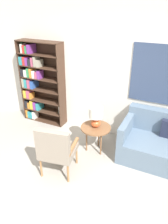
# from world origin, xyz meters

# --- Properties ---
(ground_plane) EXTENTS (14.00, 14.00, 0.00)m
(ground_plane) POSITION_xyz_m (0.00, 0.00, 0.00)
(ground_plane) COLOR #9E998E
(wall_back) EXTENTS (6.40, 0.08, 2.70)m
(wall_back) POSITION_xyz_m (0.05, 2.03, 1.35)
(wall_back) COLOR silver
(wall_back) RESTS_ON ground_plane
(bookshelf) EXTENTS (1.05, 0.30, 1.90)m
(bookshelf) POSITION_xyz_m (-1.50, 1.85, 0.95)
(bookshelf) COLOR #422B1E
(bookshelf) RESTS_ON ground_plane
(armchair) EXTENTS (0.65, 0.65, 0.92)m
(armchair) POSITION_xyz_m (-0.09, 0.37, 0.54)
(armchair) COLOR olive
(armchair) RESTS_ON ground_plane
(couch) EXTENTS (1.63, 0.91, 0.86)m
(couch) POSITION_xyz_m (1.52, 1.56, 0.32)
(couch) COLOR slate
(couch) RESTS_ON ground_plane
(side_table) EXTENTS (0.57, 0.57, 0.53)m
(side_table) POSITION_xyz_m (0.23, 1.26, 0.48)
(side_table) COLOR brown
(side_table) RESTS_ON ground_plane
(table_lamp) EXTENTS (0.26, 0.26, 0.40)m
(table_lamp) POSITION_xyz_m (0.22, 1.27, 0.77)
(table_lamp) COLOR #C65128
(table_lamp) RESTS_ON side_table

